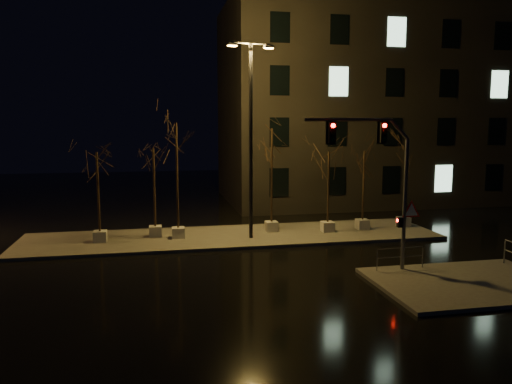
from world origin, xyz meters
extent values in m
plane|color=black|center=(0.00, 0.00, 0.00)|extent=(90.00, 90.00, 0.00)
cube|color=#44413C|center=(0.00, 6.00, 0.07)|extent=(22.00, 5.00, 0.15)
cube|color=#44413C|center=(7.50, -3.50, 0.07)|extent=(7.00, 5.00, 0.15)
cube|color=black|center=(14.00, 18.00, 7.50)|extent=(25.00, 12.00, 15.00)
cube|color=#A4A199|center=(-6.81, 5.91, 0.43)|extent=(0.65, 0.65, 0.55)
cylinder|color=black|center=(-6.81, 5.91, 2.69)|extent=(0.11, 0.11, 3.97)
cube|color=#A4A199|center=(-4.07, 6.59, 0.43)|extent=(0.65, 0.65, 0.55)
cylinder|color=black|center=(-4.07, 6.59, 2.76)|extent=(0.11, 0.11, 4.12)
cube|color=#A4A199|center=(-2.90, 5.99, 0.43)|extent=(0.65, 0.65, 0.55)
cylinder|color=black|center=(-2.90, 5.99, 3.41)|extent=(0.11, 0.11, 5.41)
cube|color=#A4A199|center=(2.22, 6.59, 0.43)|extent=(0.65, 0.65, 0.55)
cylinder|color=black|center=(2.22, 6.59, 3.25)|extent=(0.11, 0.11, 5.11)
cube|color=#A4A199|center=(5.23, 5.88, 0.43)|extent=(0.65, 0.65, 0.55)
cylinder|color=black|center=(5.23, 5.88, 2.62)|extent=(0.11, 0.11, 3.85)
cube|color=#A4A199|center=(7.39, 6.14, 0.43)|extent=(0.65, 0.65, 0.55)
cylinder|color=black|center=(7.39, 6.14, 2.64)|extent=(0.11, 0.11, 3.87)
cube|color=#A4A199|center=(10.00, 6.31, 0.43)|extent=(0.65, 0.65, 0.55)
cylinder|color=black|center=(10.00, 6.31, 2.99)|extent=(0.11, 0.11, 4.58)
cylinder|color=#54555B|center=(5.83, -1.50, 2.81)|extent=(0.16, 0.16, 5.32)
cylinder|color=#54555B|center=(3.31, -1.57, 6.21)|extent=(3.55, 0.22, 0.12)
cube|color=black|center=(4.76, -1.53, 5.72)|extent=(0.27, 0.20, 0.80)
cube|color=black|center=(2.64, -1.59, 5.72)|extent=(0.27, 0.20, 0.80)
cube|color=black|center=(5.63, -1.51, 2.10)|extent=(0.20, 0.16, 0.40)
cone|color=red|center=(6.09, -1.54, 2.54)|extent=(0.92, 0.05, 0.92)
sphere|color=#FF0C07|center=(5.83, -1.50, 5.99)|extent=(0.16, 0.16, 0.16)
cylinder|color=black|center=(0.82, 5.30, 5.08)|extent=(0.20, 0.20, 9.86)
cylinder|color=black|center=(0.82, 5.30, 10.01)|extent=(2.14, 0.54, 0.10)
cube|color=orange|center=(-0.15, 5.10, 9.87)|extent=(0.54, 0.37, 0.20)
cube|color=orange|center=(1.78, 5.51, 9.87)|extent=(0.54, 0.37, 0.20)
cylinder|color=#54555B|center=(4.70, -1.53, 0.57)|extent=(0.05, 0.05, 0.84)
cylinder|color=#54555B|center=(6.74, -1.47, 0.57)|extent=(0.05, 0.05, 0.84)
cylinder|color=#54555B|center=(5.72, -1.50, 1.04)|extent=(2.05, 0.10, 0.04)
cylinder|color=#54555B|center=(5.72, -1.50, 0.66)|extent=(2.05, 0.10, 0.04)
cylinder|color=#54555B|center=(10.50, -1.58, 0.63)|extent=(0.05, 0.05, 0.96)
camera|label=1|loc=(-4.01, -19.74, 6.08)|focal=35.00mm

